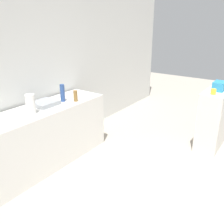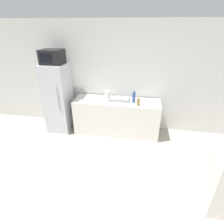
% 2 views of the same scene
% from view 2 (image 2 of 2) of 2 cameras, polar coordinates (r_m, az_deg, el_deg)
% --- Properties ---
extents(wall_back, '(8.00, 0.06, 2.60)m').
position_cam_2_polar(wall_back, '(4.33, 2.39, 10.98)').
color(wall_back, silver).
rests_on(wall_back, ground_plane).
extents(refrigerator, '(0.56, 0.63, 1.68)m').
position_cam_2_polar(refrigerator, '(4.51, -17.08, 4.25)').
color(refrigerator, silver).
rests_on(refrigerator, ground_plane).
extents(microwave, '(0.47, 0.41, 0.31)m').
position_cam_2_polar(microwave, '(4.26, -18.94, 16.70)').
color(microwave, black).
rests_on(microwave, refrigerator).
extents(counter, '(2.04, 0.61, 0.86)m').
position_cam_2_polar(counter, '(4.32, 1.43, -1.54)').
color(counter, silver).
rests_on(counter, ground_plane).
extents(sink_basin, '(0.34, 0.30, 0.06)m').
position_cam_2_polar(sink_basin, '(4.15, 3.31, 4.26)').
color(sink_basin, '#9EA3A8').
rests_on(sink_basin, counter).
extents(bottle_tall, '(0.07, 0.07, 0.26)m').
position_cam_2_polar(bottle_tall, '(4.02, 7.14, 4.86)').
color(bottle_tall, '#2D4C8C').
rests_on(bottle_tall, counter).
extents(bottle_short, '(0.06, 0.06, 0.16)m').
position_cam_2_polar(bottle_short, '(3.90, 8.63, 3.30)').
color(bottle_short, olive).
rests_on(bottle_short, counter).
extents(paper_towel_roll, '(0.12, 0.12, 0.26)m').
position_cam_2_polar(paper_towel_roll, '(4.05, -1.40, 5.23)').
color(paper_towel_roll, white).
rests_on(paper_towel_roll, counter).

